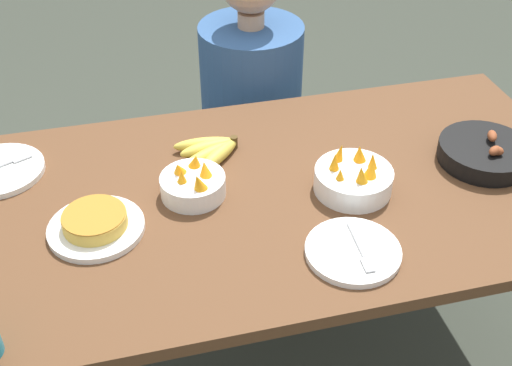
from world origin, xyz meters
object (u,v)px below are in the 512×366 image
object	(u,v)px
empty_plate_near_front	(353,251)
fruit_bowl_citrus	(193,184)
banana_bunch	(211,150)
fruit_bowl_mango	(354,178)
frittata_plate_center	(95,224)
skillet	(486,152)
person_figure	(252,134)

from	to	relation	value
empty_plate_near_front	fruit_bowl_citrus	world-z (taller)	fruit_bowl_citrus
fruit_bowl_citrus	empty_plate_near_front	bearing A→B (deg)	-43.74
banana_bunch	fruit_bowl_mango	xyz separation A→B (m)	(0.32, -0.23, 0.02)
banana_bunch	frittata_plate_center	size ratio (longest dim) A/B	0.83
skillet	fruit_bowl_mango	size ratio (longest dim) A/B	1.89
frittata_plate_center	fruit_bowl_mango	distance (m)	0.64
banana_bunch	person_figure	size ratio (longest dim) A/B	0.17
frittata_plate_center	person_figure	bearing A→B (deg)	52.72
banana_bunch	skillet	size ratio (longest dim) A/B	0.50
frittata_plate_center	skillet	bearing A→B (deg)	1.96
skillet	frittata_plate_center	bearing A→B (deg)	168.79
fruit_bowl_mango	fruit_bowl_citrus	bearing A→B (deg)	168.82
banana_bunch	fruit_bowl_citrus	bearing A→B (deg)	-115.52
skillet	empty_plate_near_front	bearing A→B (deg)	-164.88
banana_bunch	empty_plate_near_front	world-z (taller)	banana_bunch
frittata_plate_center	fruit_bowl_citrus	world-z (taller)	fruit_bowl_citrus
frittata_plate_center	person_figure	distance (m)	0.95
banana_bunch	fruit_bowl_mango	bearing A→B (deg)	-35.72
fruit_bowl_mango	fruit_bowl_citrus	xyz separation A→B (m)	(-0.40, 0.08, -0.00)
empty_plate_near_front	fruit_bowl_citrus	distance (m)	0.43
banana_bunch	fruit_bowl_citrus	distance (m)	0.17
frittata_plate_center	fruit_bowl_mango	xyz separation A→B (m)	(0.64, 0.00, 0.02)
empty_plate_near_front	person_figure	world-z (taller)	person_figure
banana_bunch	empty_plate_near_front	xyz separation A→B (m)	(0.24, -0.45, -0.01)
fruit_bowl_citrus	person_figure	distance (m)	0.77
skillet	empty_plate_near_front	distance (m)	0.54
person_figure	frittata_plate_center	bearing A→B (deg)	-127.28
frittata_plate_center	banana_bunch	bearing A→B (deg)	36.40
banana_bunch	skillet	xyz separation A→B (m)	(0.71, -0.20, 0.01)
skillet	person_figure	xyz separation A→B (m)	(-0.48, 0.68, -0.31)
banana_bunch	person_figure	distance (m)	0.61
skillet	fruit_bowl_citrus	distance (m)	0.79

